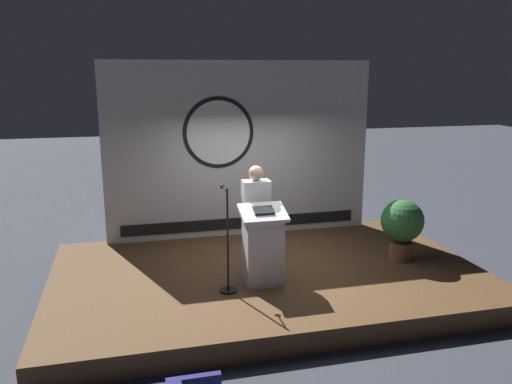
# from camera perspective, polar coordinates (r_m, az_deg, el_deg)

# --- Properties ---
(ground_plane) EXTENTS (40.00, 40.00, 0.00)m
(ground_plane) POSITION_cam_1_polar(r_m,az_deg,el_deg) (8.13, 1.25, -10.42)
(ground_plane) COLOR #383D47
(stage_platform) EXTENTS (6.40, 4.00, 0.30)m
(stage_platform) POSITION_cam_1_polar(r_m,az_deg,el_deg) (8.07, 1.25, -9.44)
(stage_platform) COLOR brown
(stage_platform) RESTS_ON ground
(banner_display) EXTENTS (4.81, 0.12, 3.13)m
(banner_display) POSITION_cam_1_polar(r_m,az_deg,el_deg) (9.35, -1.77, 4.59)
(banner_display) COLOR silver
(banner_display) RESTS_ON stage_platform
(podium) EXTENTS (0.64, 0.49, 1.13)m
(podium) POSITION_cam_1_polar(r_m,az_deg,el_deg) (7.33, 0.77, -6.02)
(podium) COLOR silver
(podium) RESTS_ON stage_platform
(speaker_person) EXTENTS (0.40, 0.26, 1.62)m
(speaker_person) POSITION_cam_1_polar(r_m,az_deg,el_deg) (7.69, 0.00, -2.91)
(speaker_person) COLOR black
(speaker_person) RESTS_ON stage_platform
(microphone_stand) EXTENTS (0.24, 0.51, 1.45)m
(microphone_stand) POSITION_cam_1_polar(r_m,az_deg,el_deg) (7.14, -3.16, -6.92)
(microphone_stand) COLOR black
(microphone_stand) RESTS_ON stage_platform
(potted_plant) EXTENTS (0.67, 0.67, 0.99)m
(potted_plant) POSITION_cam_1_polar(r_m,az_deg,el_deg) (8.53, 15.69, -3.40)
(potted_plant) COLOR brown
(potted_plant) RESTS_ON stage_platform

